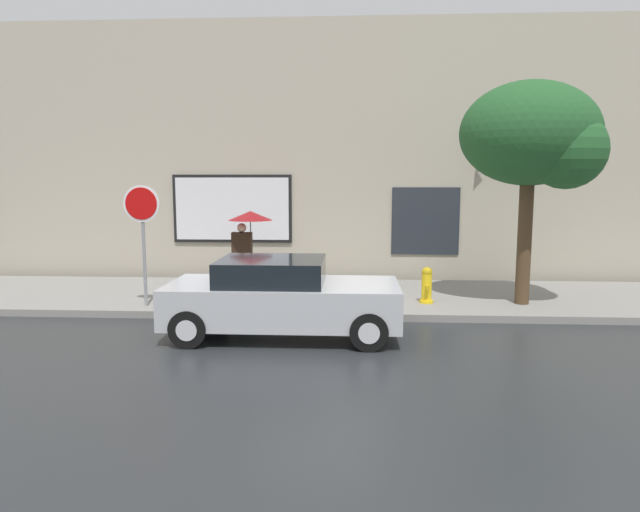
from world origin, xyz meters
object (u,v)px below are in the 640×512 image
fire_hydrant (427,285)px  street_tree (537,138)px  pedestrian_with_umbrella (248,226)px  stop_sign (142,221)px  parked_car (281,298)px

fire_hydrant → street_tree: (2.17, -0.03, 3.11)m
street_tree → pedestrian_with_umbrella: bearing=168.5°
fire_hydrant → stop_sign: size_ratio=0.31×
parked_car → stop_sign: (-3.07, 1.55, 1.25)m
parked_car → street_tree: street_tree is taller
parked_car → street_tree: 6.25m
pedestrian_with_umbrella → stop_sign: stop_sign is taller
parked_car → pedestrian_with_umbrella: pedestrian_with_umbrella is taller
pedestrian_with_umbrella → street_tree: bearing=-11.5°
parked_car → street_tree: bearing=23.6°
parked_car → stop_sign: 3.66m
stop_sign → street_tree: bearing=4.6°
fire_hydrant → street_tree: street_tree is taller
parked_car → street_tree: (5.05, 2.21, 2.95)m
parked_car → fire_hydrant: size_ratio=5.24×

